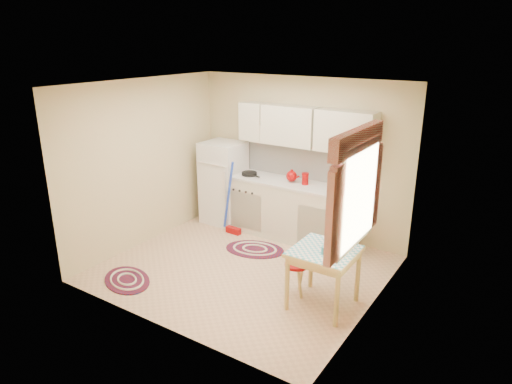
% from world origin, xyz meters
% --- Properties ---
extents(room_shell, '(3.64, 3.60, 2.52)m').
position_xyz_m(room_shell, '(0.16, 0.24, 1.60)').
color(room_shell, tan).
rests_on(room_shell, ground).
extents(fridge, '(0.65, 0.60, 1.40)m').
position_xyz_m(fridge, '(-1.27, 1.25, 0.70)').
color(fridge, silver).
rests_on(fridge, ground).
extents(broom, '(0.29, 0.13, 1.20)m').
position_xyz_m(broom, '(-0.82, 0.90, 0.60)').
color(broom, blue).
rests_on(broom, ground).
extents(base_cabinets, '(2.25, 0.60, 0.88)m').
position_xyz_m(base_cabinets, '(-0.07, 1.30, 0.44)').
color(base_cabinets, beige).
rests_on(base_cabinets, ground).
extents(countertop, '(2.27, 0.62, 0.04)m').
position_xyz_m(countertop, '(-0.07, 1.30, 0.90)').
color(countertop, beige).
rests_on(countertop, base_cabinets).
extents(frying_pan, '(0.32, 0.32, 0.05)m').
position_xyz_m(frying_pan, '(-0.74, 1.25, 0.94)').
color(frying_pan, black).
rests_on(frying_pan, countertop).
extents(red_kettle, '(0.22, 0.20, 0.19)m').
position_xyz_m(red_kettle, '(0.01, 1.30, 1.01)').
color(red_kettle, '#8F0505').
rests_on(red_kettle, countertop).
extents(red_canister, '(0.11, 0.11, 0.16)m').
position_xyz_m(red_canister, '(0.25, 1.30, 1.00)').
color(red_canister, '#8F0505').
rests_on(red_canister, countertop).
extents(table, '(0.72, 0.72, 0.72)m').
position_xyz_m(table, '(1.30, -0.24, 0.36)').
color(table, tan).
rests_on(table, ground).
extents(stool, '(0.32, 0.32, 0.42)m').
position_xyz_m(stool, '(0.92, -0.20, 0.21)').
color(stool, '#8F0505').
rests_on(stool, ground).
extents(coffee_pot, '(0.17, 0.16, 0.29)m').
position_xyz_m(coffee_pot, '(1.42, -0.12, 0.86)').
color(coffee_pot, teal).
rests_on(coffee_pot, table).
extents(mug, '(0.09, 0.09, 0.10)m').
position_xyz_m(mug, '(1.35, -0.34, 0.77)').
color(mug, teal).
rests_on(mug, table).
extents(rug_center, '(1.03, 0.82, 0.02)m').
position_xyz_m(rug_center, '(-0.19, 0.57, 0.01)').
color(rug_center, maroon).
rests_on(rug_center, ground).
extents(rug_left, '(0.96, 0.82, 0.02)m').
position_xyz_m(rug_left, '(-1.10, -1.12, 0.01)').
color(rug_left, maroon).
rests_on(rug_left, ground).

